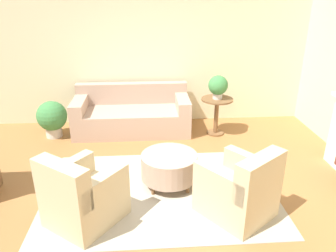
# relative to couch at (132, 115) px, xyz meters

# --- Properties ---
(ground_plane) EXTENTS (16.00, 16.00, 0.00)m
(ground_plane) POSITION_rel_couch_xyz_m (0.44, -2.19, -0.32)
(ground_plane) COLOR #996638
(wall_back) EXTENTS (9.40, 0.12, 2.80)m
(wall_back) POSITION_rel_couch_xyz_m (0.44, 0.57, 1.08)
(wall_back) COLOR beige
(wall_back) RESTS_ON ground_plane
(rug) EXTENTS (3.11, 2.17, 0.01)m
(rug) POSITION_rel_couch_xyz_m (0.44, -2.19, -0.31)
(rug) COLOR #B2A893
(rug) RESTS_ON ground_plane
(couch) EXTENTS (2.19, 0.97, 0.87)m
(couch) POSITION_rel_couch_xyz_m (0.00, 0.00, 0.00)
(couch) COLOR tan
(couch) RESTS_ON ground_plane
(armchair_left) EXTENTS (1.04, 1.06, 0.90)m
(armchair_left) POSITION_rel_couch_xyz_m (-0.50, -2.75, 0.04)
(armchair_left) COLOR #C6B289
(armchair_left) RESTS_ON rug
(armchair_right) EXTENTS (1.04, 1.06, 0.90)m
(armchair_right) POSITION_rel_couch_xyz_m (1.37, -2.75, 0.04)
(armchair_right) COLOR #C6B289
(armchair_right) RESTS_ON rug
(ottoman_table) EXTENTS (0.79, 0.79, 0.46)m
(ottoman_table) POSITION_rel_couch_xyz_m (0.58, -2.01, -0.02)
(ottoman_table) COLOR tan
(ottoman_table) RESTS_ON rug
(side_table) EXTENTS (0.59, 0.59, 0.71)m
(side_table) POSITION_rel_couch_xyz_m (1.60, -0.29, 0.17)
(side_table) COLOR brown
(side_table) RESTS_ON ground_plane
(potted_plant_on_side_table) EXTENTS (0.36, 0.36, 0.44)m
(potted_plant_on_side_table) POSITION_rel_couch_xyz_m (1.60, -0.29, 0.63)
(potted_plant_on_side_table) COLOR beige
(potted_plant_on_side_table) RESTS_ON side_table
(potted_plant_floor) EXTENTS (0.55, 0.55, 0.69)m
(potted_plant_floor) POSITION_rel_couch_xyz_m (-1.47, -0.20, 0.07)
(potted_plant_floor) COLOR beige
(potted_plant_floor) RESTS_ON ground_plane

